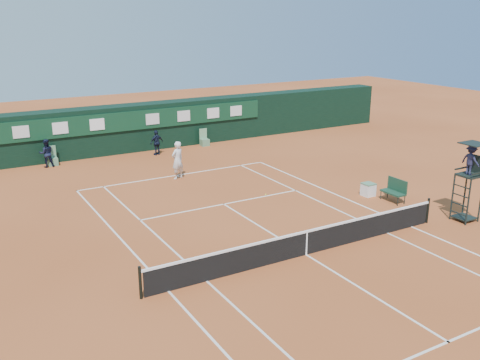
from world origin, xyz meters
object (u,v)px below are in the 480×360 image
player (178,160)px  player_bench (395,189)px  umpire_chair (471,166)px  tennis_net (306,242)px  cooler (368,189)px

player → player_bench: bearing=111.4°
player_bench → umpire_chair: bearing=-77.3°
tennis_net → cooler: size_ratio=20.00×
umpire_chair → player: size_ratio=1.66×
player_bench → player: size_ratio=0.58×
tennis_net → cooler: (6.73, 3.95, -0.18)m
umpire_chair → cooler: size_ratio=5.30×
umpire_chair → player: 14.51m
player_bench → cooler: player_bench is taller
tennis_net → player_bench: same height
umpire_chair → player: (-8.17, 11.91, -1.43)m
cooler → tennis_net: bearing=-149.6°
player_bench → cooler: (-0.51, 1.23, -0.27)m
umpire_chair → cooler: umpire_chair is taller
cooler → player_bench: bearing=-67.4°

